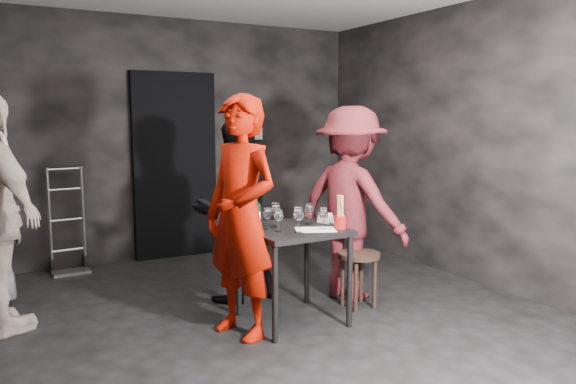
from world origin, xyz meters
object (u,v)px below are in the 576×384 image
man_maroon (351,191)px  wine_bottle (256,216)px  tasting_table (293,240)px  server_red (241,195)px  woman_black (235,205)px  breadstick_cup (340,212)px  hand_truck (69,252)px  stool (359,263)px

man_maroon → wine_bottle: 1.09m
tasting_table → server_red: bearing=-172.6°
woman_black → breadstick_cup: bearing=110.4°
tasting_table → breadstick_cup: (0.30, -0.21, 0.23)m
server_red → woman_black: size_ratio=1.24×
wine_bottle → tasting_table: bearing=-1.5°
server_red → breadstick_cup: 0.79m
hand_truck → breadstick_cup: (1.65, -2.56, 0.67)m
hand_truck → server_red: server_red is taller
woman_black → man_maroon: (0.92, -0.44, 0.12)m
server_red → man_maroon: 1.25m
woman_black → wine_bottle: 0.72m
man_maroon → breadstick_cup: (-0.44, -0.49, -0.08)m
tasting_table → woman_black: bearing=104.0°
man_maroon → breadstick_cup: man_maroon is taller
breadstick_cup → woman_black: bearing=117.2°
tasting_table → breadstick_cup: size_ratio=2.67×
tasting_table → server_red: size_ratio=0.36×
hand_truck → man_maroon: bearing=-48.5°
server_red → woman_black: bearing=140.5°
stool → wine_bottle: size_ratio=1.57×
woman_black → breadstick_cup: size_ratio=5.98×
woman_black → man_maroon: man_maroon is taller
hand_truck → man_maroon: man_maroon is taller
breadstick_cup → wine_bottle: bearing=160.1°
hand_truck → stool: hand_truck is taller
woman_black → man_maroon: size_ratio=0.88×
stool → woman_black: woman_black is taller
wine_bottle → stool: bearing=0.8°
stool → woman_black: size_ratio=0.28×
server_red → wine_bottle: (0.15, 0.07, -0.18)m
woman_black → server_red: bearing=63.2°
server_red → wine_bottle: 0.24m
tasting_table → stool: (0.65, 0.02, -0.27)m
woman_black → man_maroon: bearing=147.8°
tasting_table → server_red: server_red is taller
tasting_table → wine_bottle: (-0.31, 0.01, 0.21)m
hand_truck → stool: (2.00, -2.33, 0.17)m
hand_truck → woman_black: bearing=-58.0°
stool → breadstick_cup: 0.65m
hand_truck → breadstick_cup: size_ratio=3.88×
stool → wine_bottle: bearing=-179.2°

